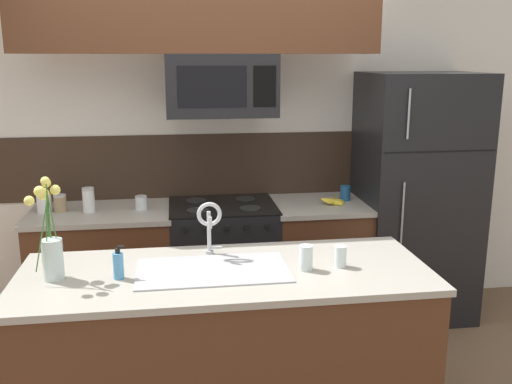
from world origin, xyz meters
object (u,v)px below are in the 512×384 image
refrigerator (415,197)px  flower_vase (51,246)px  stove_range (223,265)px  microwave (221,85)px  storage_jar_tall (44,202)px  storage_jar_medium (60,203)px  coffee_tin (345,193)px  drinking_glass (306,258)px  dish_soap_bottle (118,265)px  storage_jar_short (89,200)px  sink_faucet (209,221)px  spare_glass (340,256)px  banana_bunch (333,201)px  storage_jar_squat (141,203)px

refrigerator → flower_vase: 2.71m
stove_range → flower_vase: 1.67m
microwave → storage_jar_tall: size_ratio=5.09×
storage_jar_medium → coffee_tin: bearing=0.6°
microwave → drinking_glass: bearing=-76.5°
coffee_tin → dish_soap_bottle: bearing=-139.1°
refrigerator → storage_jar_medium: size_ratio=15.59×
microwave → storage_jar_short: bearing=179.2°
refrigerator → dish_soap_bottle: refrigerator is taller
storage_jar_tall → dish_soap_bottle: bearing=-64.9°
microwave → drinking_glass: size_ratio=5.79×
stove_range → storage_jar_short: storage_jar_short is taller
coffee_tin → stove_range: bearing=-176.9°
storage_jar_short → sink_faucet: (0.77, -1.03, 0.11)m
storage_jar_short → coffee_tin: 1.85m
spare_glass → flower_vase: bearing=178.2°
refrigerator → banana_bunch: size_ratio=9.77×
storage_jar_tall → sink_faucet: bearing=-44.8°
sink_faucet → drinking_glass: (0.46, -0.26, -0.13)m
refrigerator → stove_range: bearing=-179.2°
spare_glass → flower_vase: (-1.42, 0.04, 0.11)m
microwave → spare_glass: size_ratio=6.73×
storage_jar_squat → sink_faucet: bearing=-68.2°
storage_jar_squat → drinking_glass: bearing=-55.9°
storage_jar_squat → sink_faucet: (0.41, -1.03, 0.15)m
refrigerator → storage_jar_medium: refrigerator is taller
refrigerator → storage_jar_short: size_ratio=10.89×
storage_jar_medium → sink_faucet: 1.45m
banana_bunch → microwave: bearing=177.1°
storage_jar_tall → stove_range: bearing=-1.2°
storage_jar_squat → banana_bunch: (1.37, -0.06, -0.03)m
microwave → storage_jar_squat: (-0.57, 0.02, -0.81)m
refrigerator → drinking_glass: bearing=-131.1°
stove_range → sink_faucet: sink_faucet is taller
microwave → coffee_tin: 1.23m
storage_jar_medium → storage_jar_short: 0.20m
storage_jar_tall → storage_jar_short: storage_jar_short is taller
microwave → dish_soap_bottle: microwave is taller
storage_jar_short → dish_soap_bottle: storage_jar_short is taller
storage_jar_medium → dish_soap_bottle: (0.51, -1.31, 0.01)m
coffee_tin → drinking_glass: drinking_glass is taller
refrigerator → storage_jar_short: 2.39m
drinking_glass → spare_glass: size_ratio=1.16×
banana_bunch → coffee_tin: coffee_tin is taller
storage_jar_medium → banana_bunch: bearing=-2.7°
banana_bunch → spare_glass: size_ratio=1.71×
stove_range → sink_faucet: bearing=-98.6°
storage_jar_tall → microwave: bearing=-2.1°
sink_faucet → dish_soap_bottle: sink_faucet is taller
storage_jar_medium → banana_bunch: storage_jar_medium is taller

